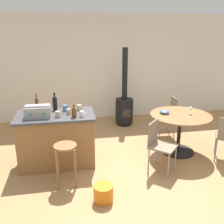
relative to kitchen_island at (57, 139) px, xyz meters
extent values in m
plane|color=#A37A4C|center=(1.26, -0.58, -0.46)|extent=(8.80, 8.80, 0.00)
cube|color=silver|center=(1.26, 2.40, 0.89)|extent=(8.00, 0.10, 2.70)
cube|color=olive|center=(0.00, 0.00, -0.02)|extent=(1.26, 0.71, 0.87)
cube|color=#424247|center=(0.00, 0.00, 0.43)|extent=(1.32, 0.77, 0.04)
cylinder|color=olive|center=(0.28, -0.57, -0.15)|extent=(0.04, 0.04, 0.62)
cylinder|color=olive|center=(0.02, -0.57, -0.15)|extent=(0.04, 0.04, 0.62)
cylinder|color=olive|center=(0.02, -0.83, -0.15)|extent=(0.04, 0.04, 0.62)
cylinder|color=olive|center=(0.28, -0.83, -0.15)|extent=(0.04, 0.04, 0.62)
cylinder|color=olive|center=(0.15, -0.70, 0.18)|extent=(0.34, 0.34, 0.03)
cylinder|color=black|center=(2.30, 0.00, -0.45)|extent=(0.63, 0.63, 0.02)
cylinder|color=black|center=(2.30, 0.00, -0.09)|extent=(0.07, 0.07, 0.74)
cylinder|color=olive|center=(2.30, 0.00, 0.30)|extent=(1.14, 1.14, 0.03)
cube|color=#7F705B|center=(2.34, 0.83, 0.02)|extent=(0.42, 0.42, 0.03)
cube|color=#7F705B|center=(2.53, 0.82, 0.22)|extent=(0.04, 0.36, 0.40)
cylinder|color=gray|center=(2.50, 0.65, -0.23)|extent=(0.02, 0.02, 0.46)
cylinder|color=gray|center=(2.51, 0.99, -0.23)|extent=(0.02, 0.02, 0.46)
cylinder|color=gray|center=(2.18, 1.01, -0.23)|extent=(0.02, 0.02, 0.46)
cylinder|color=gray|center=(2.16, 0.67, -0.23)|extent=(0.02, 0.02, 0.46)
cube|color=#7F705B|center=(1.72, -0.62, 0.00)|extent=(0.57, 0.57, 0.03)
cube|color=#7F705B|center=(1.58, -0.49, 0.20)|extent=(0.26, 0.28, 0.40)
cylinder|color=gray|center=(1.71, -0.38, -0.24)|extent=(0.02, 0.02, 0.44)
cylinder|color=gray|center=(1.48, -0.63, -0.24)|extent=(0.02, 0.02, 0.44)
cylinder|color=gray|center=(1.73, -0.86, -0.24)|extent=(0.02, 0.02, 0.44)
cylinder|color=gray|center=(1.96, -0.61, -0.24)|extent=(0.02, 0.02, 0.44)
cylinder|color=gray|center=(2.78, -0.49, -0.24)|extent=(0.02, 0.02, 0.44)
cylinder|color=gray|center=(2.96, -0.20, -0.24)|extent=(0.02, 0.02, 0.44)
cylinder|color=black|center=(1.61, 1.69, -0.43)|extent=(0.37, 0.37, 0.06)
cylinder|color=black|center=(1.61, 1.69, -0.10)|extent=(0.44, 0.44, 0.61)
cube|color=#2D2826|center=(1.61, 1.47, -0.10)|extent=(0.20, 0.02, 0.20)
cylinder|color=black|center=(1.61, 1.69, 0.83)|extent=(0.13, 0.13, 1.24)
cube|color=gray|center=(-0.27, -0.09, 0.54)|extent=(0.41, 0.24, 0.18)
cube|color=gray|center=(-0.27, -0.09, 0.65)|extent=(0.39, 0.15, 0.02)
cube|color=green|center=(-0.37, -0.22, 0.54)|extent=(0.04, 0.01, 0.04)
cube|color=green|center=(-0.16, -0.22, 0.54)|extent=(0.04, 0.01, 0.04)
cylinder|color=#603314|center=(-0.31, 0.24, 0.56)|extent=(0.06, 0.06, 0.22)
cylinder|color=#603314|center=(-0.31, 0.24, 0.72)|extent=(0.02, 0.02, 0.09)
cylinder|color=black|center=(0.00, 0.27, 0.57)|extent=(0.08, 0.08, 0.22)
cylinder|color=black|center=(0.00, 0.27, 0.72)|extent=(0.03, 0.03, 0.09)
cylinder|color=#603314|center=(0.31, -0.21, 0.53)|extent=(0.08, 0.08, 0.15)
cylinder|color=#603314|center=(0.31, -0.21, 0.64)|extent=(0.03, 0.03, 0.06)
cylinder|color=white|center=(0.44, -0.22, 0.50)|extent=(0.07, 0.07, 0.10)
torus|color=white|center=(0.49, -0.22, 0.51)|extent=(0.05, 0.01, 0.05)
cylinder|color=tan|center=(0.23, -0.03, 0.50)|extent=(0.07, 0.07, 0.09)
torus|color=tan|center=(0.28, -0.03, 0.50)|extent=(0.05, 0.01, 0.05)
cylinder|color=tan|center=(0.05, -0.15, 0.50)|extent=(0.08, 0.08, 0.10)
torus|color=tan|center=(0.10, -0.15, 0.51)|extent=(0.05, 0.01, 0.05)
cylinder|color=#4C7099|center=(0.17, 0.17, 0.51)|extent=(0.08, 0.08, 0.10)
torus|color=#4C7099|center=(0.22, 0.17, 0.51)|extent=(0.05, 0.01, 0.05)
cylinder|color=tan|center=(0.42, 0.16, 0.50)|extent=(0.09, 0.09, 0.10)
torus|color=tan|center=(0.48, 0.16, 0.51)|extent=(0.05, 0.01, 0.05)
cylinder|color=silver|center=(2.48, 0.01, 0.31)|extent=(0.06, 0.06, 0.00)
cylinder|color=silver|center=(2.48, 0.01, 0.35)|extent=(0.01, 0.01, 0.08)
ellipsoid|color=silver|center=(2.48, 0.01, 0.42)|extent=(0.07, 0.07, 0.06)
ellipsoid|color=#4C7099|center=(2.02, 0.11, 0.35)|extent=(0.18, 0.18, 0.07)
cylinder|color=orange|center=(0.64, -1.21, -0.34)|extent=(0.28, 0.28, 0.24)
camera|label=1|loc=(0.23, -4.12, 1.78)|focal=39.91mm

